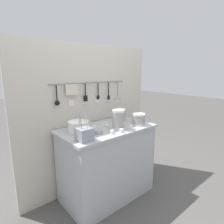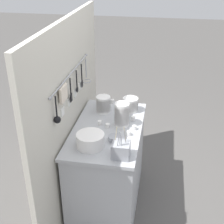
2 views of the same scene
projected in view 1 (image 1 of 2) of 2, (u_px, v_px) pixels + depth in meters
name	position (u px, v px, depth m)	size (l,w,h in m)	color
ground_plane	(107.00, 194.00, 2.37)	(20.00, 20.00, 0.00)	#514F4C
counter	(107.00, 162.00, 2.28)	(1.11, 0.62, 0.88)	#ADAFB5
back_wall	(90.00, 118.00, 2.43)	(1.91, 0.11, 1.85)	beige
bowl_stack_wide_centre	(118.00, 119.00, 2.11)	(0.13, 0.13, 0.22)	white
bowl_stack_nested_right	(120.00, 115.00, 2.43)	(0.14, 0.14, 0.16)	white
bowl_stack_back_corner	(139.00, 119.00, 2.28)	(0.15, 0.15, 0.14)	white
plate_stack	(79.00, 126.00, 2.03)	(0.23, 0.23, 0.11)	white
steel_mixing_bowl	(98.00, 131.00, 1.97)	(0.11, 0.11, 0.04)	#93969E
cutlery_caddy	(84.00, 134.00, 1.76)	(0.14, 0.14, 0.26)	#93969E
cup_front_right	(94.00, 127.00, 2.12)	(0.04, 0.04, 0.04)	white
cup_mid_row	(122.00, 131.00, 2.00)	(0.04, 0.04, 0.04)	white
cup_beside_plates	(134.00, 118.00, 2.53)	(0.04, 0.04, 0.04)	white
cup_edge_near	(106.00, 126.00, 2.18)	(0.04, 0.04, 0.04)	white
cup_centre	(131.00, 127.00, 2.13)	(0.04, 0.04, 0.04)	white
cup_back_right	(133.00, 120.00, 2.41)	(0.04, 0.04, 0.04)	white
cup_front_left	(112.00, 132.00, 1.96)	(0.04, 0.04, 0.04)	white
cup_edge_far	(105.00, 124.00, 2.26)	(0.04, 0.04, 0.04)	white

